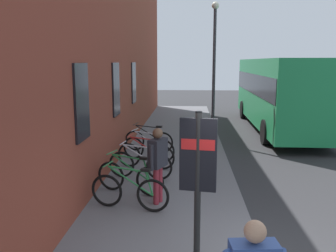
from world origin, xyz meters
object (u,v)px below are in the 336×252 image
(pedestrian_crossing_street, at_px, (158,158))
(street_lamp, at_px, (214,60))
(bicycle_end_of_row, at_px, (141,165))
(city_bus, at_px, (279,90))
(bicycle_by_door, at_px, (130,192))
(bicycle_nearest_sign, at_px, (130,177))
(transit_info_sign, at_px, (198,165))
(bicycle_beside_lamp, at_px, (149,148))
(bicycle_under_window, at_px, (149,141))
(bicycle_leaning_wall, at_px, (146,155))

(pedestrian_crossing_street, height_order, street_lamp, street_lamp)
(bicycle_end_of_row, distance_m, city_bus, 9.94)
(bicycle_by_door, height_order, bicycle_nearest_sign, same)
(transit_info_sign, bearing_deg, bicycle_beside_lamp, 13.45)
(transit_info_sign, xyz_separation_m, pedestrian_crossing_street, (2.40, 0.81, -0.56))
(bicycle_end_of_row, relative_size, bicycle_under_window, 1.01)
(city_bus, xyz_separation_m, street_lamp, (-3.04, 3.30, 1.36))
(bicycle_under_window, height_order, city_bus, city_bus)
(bicycle_by_door, bearing_deg, bicycle_under_window, 1.67)
(bicycle_leaning_wall, relative_size, transit_info_sign, 0.73)
(bicycle_by_door, bearing_deg, bicycle_beside_lamp, 0.40)
(bicycle_beside_lamp, bearing_deg, bicycle_nearest_sign, 177.74)
(bicycle_by_door, relative_size, bicycle_beside_lamp, 1.02)
(bicycle_leaning_wall, distance_m, city_bus, 9.14)
(bicycle_by_door, xyz_separation_m, street_lamp, (7.11, -2.20, 2.77))
(bicycle_under_window, height_order, pedestrian_crossing_street, pedestrian_crossing_street)
(bicycle_nearest_sign, xyz_separation_m, transit_info_sign, (-2.96, -1.52, 1.21))
(city_bus, bearing_deg, bicycle_end_of_row, 145.67)
(bicycle_nearest_sign, relative_size, bicycle_beside_lamp, 0.99)
(bicycle_beside_lamp, distance_m, pedestrian_crossing_street, 3.58)
(transit_info_sign, height_order, city_bus, city_bus)
(bicycle_by_door, relative_size, street_lamp, 0.32)
(bicycle_end_of_row, bearing_deg, city_bus, -34.33)
(city_bus, bearing_deg, street_lamp, 132.69)
(bicycle_nearest_sign, relative_size, bicycle_end_of_row, 0.96)
(bicycle_leaning_wall, relative_size, bicycle_beside_lamp, 1.02)
(bicycle_by_door, xyz_separation_m, pedestrian_crossing_street, (0.39, -0.57, 0.65))
(bicycle_by_door, height_order, street_lamp, street_lamp)
(bicycle_by_door, bearing_deg, bicycle_nearest_sign, 8.55)
(bicycle_under_window, bearing_deg, bicycle_leaning_wall, -176.17)
(bicycle_beside_lamp, height_order, street_lamp, street_lamp)
(bicycle_end_of_row, bearing_deg, bicycle_under_window, 1.97)
(bicycle_end_of_row, relative_size, pedestrian_crossing_street, 1.04)
(bicycle_by_door, relative_size, city_bus, 0.16)
(bicycle_nearest_sign, bearing_deg, city_bus, -31.49)
(city_bus, bearing_deg, bicycle_beside_lamp, 138.74)
(bicycle_by_door, height_order, bicycle_under_window, same)
(bicycle_beside_lamp, xyz_separation_m, street_lamp, (3.26, -2.23, 2.77))
(bicycle_nearest_sign, distance_m, transit_info_sign, 3.54)
(bicycle_under_window, bearing_deg, street_lamp, -47.87)
(bicycle_beside_lamp, relative_size, bicycle_under_window, 0.98)
(city_bus, relative_size, pedestrian_crossing_street, 6.21)
(bicycle_beside_lamp, height_order, pedestrian_crossing_street, pedestrian_crossing_street)
(bicycle_leaning_wall, relative_size, city_bus, 0.17)
(bicycle_nearest_sign, relative_size, bicycle_leaning_wall, 0.97)
(bicycle_nearest_sign, xyz_separation_m, pedestrian_crossing_street, (-0.56, -0.71, 0.65))
(bicycle_nearest_sign, height_order, city_bus, city_bus)
(bicycle_nearest_sign, bearing_deg, bicycle_by_door, -171.45)
(bicycle_beside_lamp, distance_m, street_lamp, 4.82)
(bicycle_leaning_wall, distance_m, street_lamp, 5.43)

